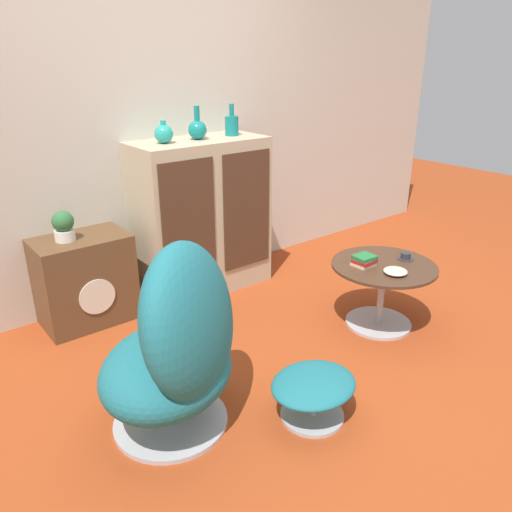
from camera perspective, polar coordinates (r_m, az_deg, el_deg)
name	(u,v)px	position (r m, az deg, el deg)	size (l,w,h in m)	color
ground_plane	(298,378)	(2.92, 4.83, -13.73)	(12.00, 12.00, 0.00)	#9E3D19
wall_back	(147,116)	(3.72, -12.30, 15.39)	(6.40, 0.06, 2.60)	beige
sideboard	(202,217)	(3.77, -6.19, 4.49)	(0.99, 0.47, 1.14)	tan
tv_console	(85,280)	(3.53, -18.95, -2.60)	(0.60, 0.40, 0.60)	brown
egg_chair	(178,347)	(2.36, -8.88, -10.21)	(0.97, 0.96, 0.98)	#B7B7BC
ottoman	(313,388)	(2.56, 6.58, -14.80)	(0.45, 0.38, 0.24)	#B7B7BC
coffee_table	(382,285)	(3.39, 14.20, -3.23)	(0.68, 0.68, 0.44)	#B7B7BC
vase_leftmost	(164,134)	(3.49, -10.50, 13.59)	(0.13, 0.13, 0.15)	teal
vase_inner_left	(197,129)	(3.63, -6.71, 14.23)	(0.13, 0.13, 0.23)	#147A75
vase_inner_right	(232,125)	(3.79, -2.79, 14.76)	(0.10, 0.10, 0.23)	#147A75
potted_plant	(63,226)	(3.37, -21.15, 3.25)	(0.14, 0.14, 0.20)	silver
teacup	(406,257)	(3.45, 16.73, -0.07)	(0.10, 0.10, 0.05)	#2D2D33
book_stack	(364,260)	(3.28, 12.25, -0.50)	(0.14, 0.12, 0.07)	beige
bowl	(395,271)	(3.20, 15.65, -1.69)	(0.15, 0.15, 0.04)	beige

